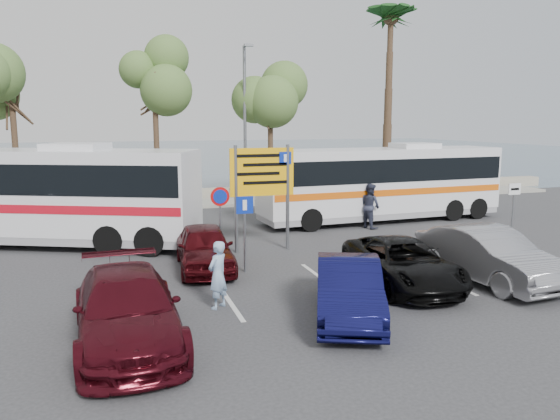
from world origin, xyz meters
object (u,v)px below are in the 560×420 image
object	(u,v)px
direction_sign	(262,180)
car_red	(204,247)
coach_bus_right	(381,185)
pedestrian_far	(370,206)
pedestrian_near	(218,275)
coach_bus_left	(32,198)
car_blue	(349,289)
car_silver_b	(488,255)
suv_black	(403,263)
street_lamp_right	(245,116)
car_maroon	(127,309)

from	to	relation	value
direction_sign	car_red	bearing A→B (deg)	-143.25
direction_sign	coach_bus_right	bearing A→B (deg)	30.54
pedestrian_far	pedestrian_near	bearing A→B (deg)	119.48
coach_bus_left	car_blue	distance (m)	12.62
pedestrian_far	coach_bus_right	bearing A→B (deg)	-57.14
car_red	pedestrian_near	world-z (taller)	pedestrian_near
direction_sign	car_silver_b	bearing A→B (deg)	-47.19
coach_bus_right	coach_bus_left	bearing A→B (deg)	-177.83
car_red	suv_black	xyz separation A→B (m)	(4.80, -3.22, -0.04)
car_blue	pedestrian_far	bearing A→B (deg)	82.26
direction_sign	car_blue	xyz separation A→B (m)	(0.13, -6.70, -1.77)
car_blue	pedestrian_near	world-z (taller)	pedestrian_near
coach_bus_right	street_lamp_right	bearing A→B (deg)	124.74
direction_sign	pedestrian_near	world-z (taller)	direction_sign
coach_bus_left	car_maroon	xyz separation A→B (m)	(2.83, -10.00, -0.97)
coach_bus_left	car_maroon	distance (m)	10.44
car_maroon	suv_black	xyz separation A→B (m)	(7.20, 1.78, -0.08)
car_red	car_silver_b	size ratio (longest dim) A/B	0.86
street_lamp_right	car_blue	world-z (taller)	street_lamp_right
street_lamp_right	coach_bus_right	xyz separation A→B (m)	(4.50, -6.49, -3.02)
street_lamp_right	car_blue	size ratio (longest dim) A/B	2.00
direction_sign	car_maroon	world-z (taller)	direction_sign
car_blue	pedestrian_near	size ratio (longest dim) A/B	2.47
street_lamp_right	direction_sign	bearing A→B (deg)	-100.94
street_lamp_right	pedestrian_far	xyz separation A→B (m)	(3.31, -7.81, -3.67)
coach_bus_left	suv_black	world-z (taller)	coach_bus_left
coach_bus_right	car_maroon	world-z (taller)	coach_bus_right
car_maroon	pedestrian_far	bearing A→B (deg)	40.89
direction_sign	coach_bus_left	bearing A→B (deg)	156.24
suv_black	car_silver_b	xyz separation A→B (m)	(2.40, -0.40, 0.13)
car_maroon	suv_black	distance (m)	7.42
direction_sign	car_blue	distance (m)	6.93
car_maroon	street_lamp_right	bearing A→B (deg)	66.77
car_maroon	pedestrian_far	distance (m)	13.58
car_maroon	car_red	world-z (taller)	car_maroon
car_maroon	pedestrian_far	size ratio (longest dim) A/B	2.62
pedestrian_near	car_maroon	bearing A→B (deg)	-5.84
direction_sign	pedestrian_far	xyz separation A→B (m)	(5.30, 2.52, -1.50)
pedestrian_near	direction_sign	bearing A→B (deg)	-157.31
street_lamp_right	coach_bus_right	bearing A→B (deg)	-55.26
car_blue	coach_bus_left	bearing A→B (deg)	148.93
direction_sign	car_maroon	xyz separation A→B (m)	(-4.67, -6.70, -1.72)
coach_bus_left	coach_bus_right	size ratio (longest dim) A/B	1.05
car_silver_b	pedestrian_far	distance (m)	7.85
coach_bus_left	coach_bus_right	distance (m)	14.01
coach_bus_right	car_blue	world-z (taller)	coach_bus_right
suv_black	pedestrian_far	size ratio (longest dim) A/B	2.42
suv_black	car_silver_b	world-z (taller)	car_silver_b
suv_black	pedestrian_near	size ratio (longest dim) A/B	2.77
suv_black	car_blue	bearing A→B (deg)	-139.29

